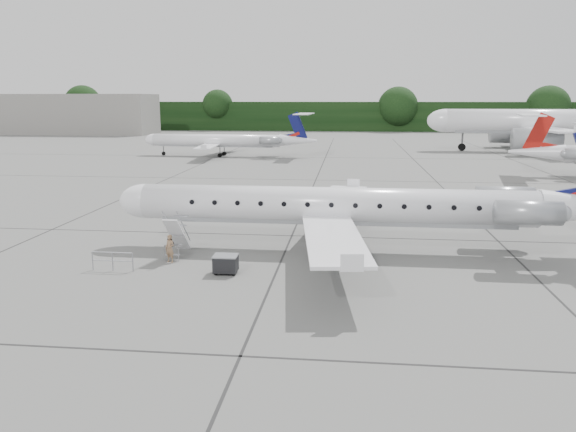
# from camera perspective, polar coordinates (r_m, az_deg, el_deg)

# --- Properties ---
(ground) EXTENTS (320.00, 320.00, 0.00)m
(ground) POSITION_cam_1_polar(r_m,az_deg,el_deg) (30.29, 5.95, -5.24)
(ground) COLOR slate
(ground) RESTS_ON ground
(treeline) EXTENTS (260.00, 4.00, 8.00)m
(treeline) POSITION_cam_1_polar(r_m,az_deg,el_deg) (159.04, 6.33, 10.01)
(treeline) COLOR black
(treeline) RESTS_ON ground
(terminal_building) EXTENTS (40.00, 14.00, 10.00)m
(terminal_building) POSITION_cam_1_polar(r_m,az_deg,el_deg) (155.66, -20.80, 9.66)
(terminal_building) COLOR gray
(terminal_building) RESTS_ON ground
(main_regional_jet) EXTENTS (29.61, 21.43, 7.55)m
(main_regional_jet) POSITION_cam_1_polar(r_m,az_deg,el_deg) (32.90, 4.80, 2.90)
(main_regional_jet) COLOR white
(main_regional_jet) RESTS_ON ground
(airstair) EXTENTS (0.87, 2.41, 2.37)m
(airstair) POSITION_cam_1_polar(r_m,az_deg,el_deg) (32.69, -11.20, -1.98)
(airstair) COLOR white
(airstair) RESTS_ON ground
(passenger) EXTENTS (0.67, 0.56, 1.56)m
(passenger) POSITION_cam_1_polar(r_m,az_deg,el_deg) (31.55, -11.91, -3.27)
(passenger) COLOR #89684A
(passenger) RESTS_ON ground
(safety_railing) EXTENTS (2.20, 0.10, 1.00)m
(safety_railing) POSITION_cam_1_polar(r_m,az_deg,el_deg) (30.86, -17.40, -4.44)
(safety_railing) COLOR gray
(safety_railing) RESTS_ON ground
(baggage_cart) EXTENTS (1.21, 0.98, 1.04)m
(baggage_cart) POSITION_cam_1_polar(r_m,az_deg,el_deg) (29.19, -6.35, -4.85)
(baggage_cart) COLOR black
(baggage_cart) RESTS_ON ground
(bg_narrowbody) EXTENTS (40.25, 29.37, 14.25)m
(bg_narrowbody) POSITION_cam_1_polar(r_m,az_deg,el_deg) (105.06, 24.29, 9.86)
(bg_narrowbody) COLOR white
(bg_narrowbody) RESTS_ON ground
(bg_regional_left) EXTENTS (26.83, 19.94, 6.81)m
(bg_regional_left) POSITION_cam_1_polar(r_m,az_deg,el_deg) (89.08, -7.34, 8.23)
(bg_regional_left) COLOR white
(bg_regional_left) RESTS_ON ground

